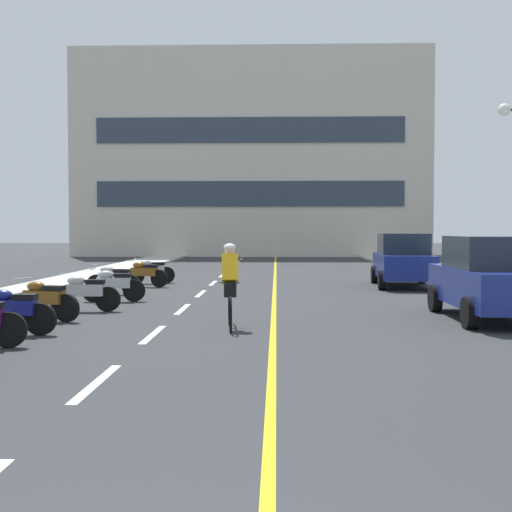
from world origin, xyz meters
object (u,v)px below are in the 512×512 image
at_px(motorcycle_8, 113,279).
at_px(motorcycle_4, 11,310).
at_px(motorcycle_5, 44,299).
at_px(motorcycle_9, 144,273).
at_px(motorcycle_10, 151,271).
at_px(cyclist_rider, 230,284).
at_px(motorcycle_6, 84,292).
at_px(motorcycle_7, 113,284).
at_px(parked_car_mid, 403,260).
at_px(parked_car_near, 490,278).

bearing_deg(motorcycle_8, motorcycle_4, -90.14).
bearing_deg(motorcycle_5, motorcycle_9, 86.74).
height_order(motorcycle_10, cyclist_rider, cyclist_rider).
xyz_separation_m(motorcycle_6, motorcycle_7, (0.16, 2.19, 0.00)).
xyz_separation_m(parked_car_mid, motorcycle_5, (-9.33, -8.99, -0.44)).
xyz_separation_m(parked_car_near, motorcycle_8, (-9.57, 5.36, -0.44)).
height_order(parked_car_mid, motorcycle_9, parked_car_mid).
height_order(motorcycle_8, motorcycle_10, same).
xyz_separation_m(motorcycle_6, motorcycle_10, (0.06, 8.29, 0.00)).
height_order(parked_car_near, motorcycle_5, parked_car_near).
bearing_deg(motorcycle_6, cyclist_rider, -35.50).
relative_size(parked_car_mid, motorcycle_6, 2.52).
bearing_deg(motorcycle_7, cyclist_rider, -53.92).
bearing_deg(motorcycle_8, motorcycle_9, 81.19).
distance_m(motorcycle_4, motorcycle_10, 11.87).
bearing_deg(parked_car_mid, motorcycle_9, -177.06).
relative_size(parked_car_mid, motorcycle_10, 2.62).
distance_m(motorcycle_5, motorcycle_8, 5.88).
xyz_separation_m(motorcycle_5, motorcycle_8, (0.07, 5.88, 0.00)).
height_order(parked_car_near, motorcycle_4, parked_car_near).
bearing_deg(motorcycle_8, cyclist_rider, -59.68).
xyz_separation_m(parked_car_near, motorcycle_4, (-9.59, -2.43, -0.44)).
xyz_separation_m(motorcycle_6, motorcycle_9, (0.08, 6.88, 0.00)).
bearing_deg(cyclist_rider, motorcycle_5, 166.74).
relative_size(parked_car_near, motorcycle_4, 2.48).
distance_m(motorcycle_8, motorcycle_9, 2.69).
bearing_deg(motorcycle_8, motorcycle_7, -76.30).
xyz_separation_m(parked_car_mid, motorcycle_9, (-8.84, -0.45, -0.44)).
bearing_deg(motorcycle_4, motorcycle_9, 87.64).
bearing_deg(motorcycle_5, motorcycle_7, 81.58).
height_order(parked_car_near, parked_car_mid, same).
height_order(parked_car_mid, motorcycle_8, parked_car_mid).
height_order(parked_car_near, motorcycle_10, parked_car_near).
height_order(parked_car_mid, motorcycle_7, parked_car_mid).
distance_m(motorcycle_5, motorcycle_7, 3.89).
bearing_deg(motorcycle_4, motorcycle_7, 84.91).
xyz_separation_m(motorcycle_6, cyclist_rider, (3.67, -2.61, 0.41)).
bearing_deg(motorcycle_5, parked_car_mid, 43.93).
distance_m(motorcycle_4, motorcycle_8, 7.79).
bearing_deg(motorcycle_7, motorcycle_10, 90.99).
xyz_separation_m(parked_car_near, motorcycle_6, (-9.24, 1.14, -0.44)).
distance_m(motorcycle_7, cyclist_rider, 5.96).
distance_m(motorcycle_5, motorcycle_6, 1.70).
distance_m(motorcycle_10, cyclist_rider, 11.50).
relative_size(motorcycle_5, motorcycle_8, 0.98).
distance_m(parked_car_mid, motorcycle_10, 8.93).
bearing_deg(parked_car_mid, motorcycle_10, 173.83).
bearing_deg(motorcycle_6, motorcycle_4, -95.60).
xyz_separation_m(parked_car_near, motorcycle_9, (-9.16, 8.02, -0.44)).
distance_m(parked_car_mid, motorcycle_8, 9.78).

